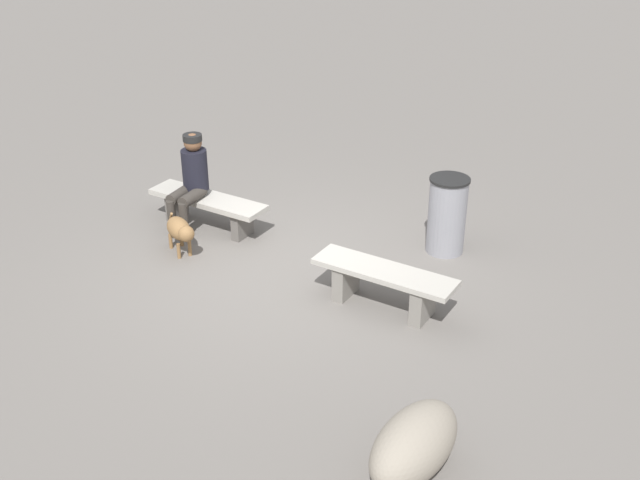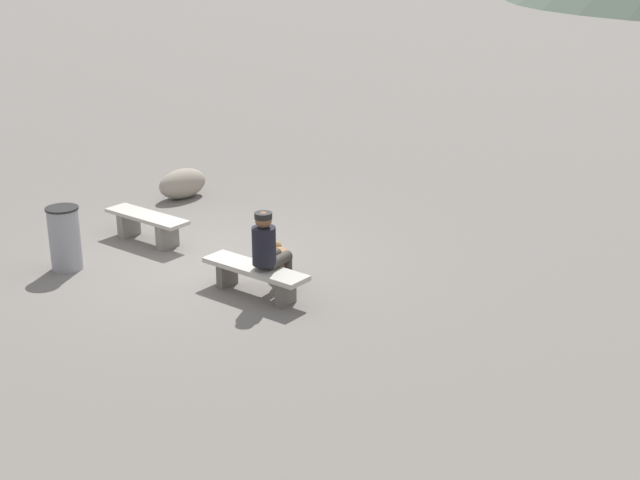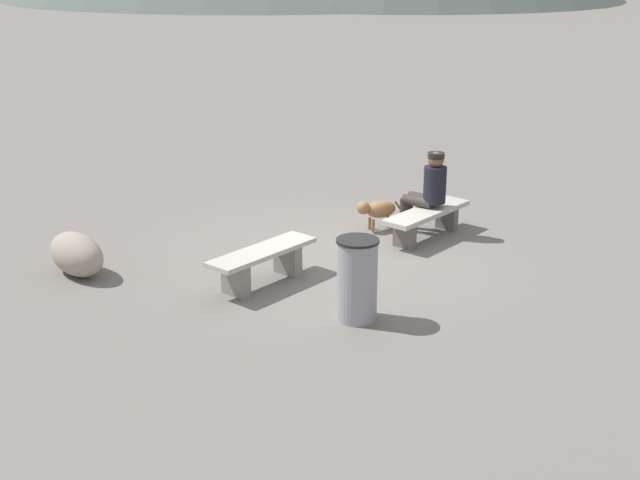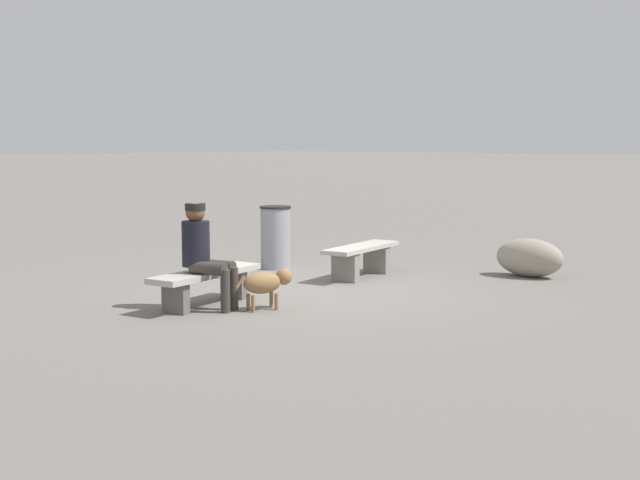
{
  "view_description": "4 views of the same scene",
  "coord_description": "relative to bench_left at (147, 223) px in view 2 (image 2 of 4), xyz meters",
  "views": [
    {
      "loc": [
        -5.55,
        5.25,
        4.37
      ],
      "look_at": [
        -0.91,
        0.28,
        0.85
      ],
      "focal_mm": 42.53,
      "sensor_mm": 36.0,
      "label": 1
    },
    {
      "loc": [
        10.58,
        -6.79,
        4.84
      ],
      "look_at": [
        1.48,
        1.0,
        0.51
      ],
      "focal_mm": 49.43,
      "sensor_mm": 36.0,
      "label": 2
    },
    {
      "loc": [
        -6.75,
        -8.41,
        3.99
      ],
      "look_at": [
        -0.91,
        -0.84,
        0.66
      ],
      "focal_mm": 47.54,
      "sensor_mm": 36.0,
      "label": 3
    },
    {
      "loc": [
        7.77,
        7.59,
        1.95
      ],
      "look_at": [
        0.11,
        0.32,
        0.71
      ],
      "focal_mm": 47.66,
      "sensor_mm": 36.0,
      "label": 4
    }
  ],
  "objects": [
    {
      "name": "ground",
      "position": [
        1.34,
        0.23,
        -0.34
      ],
      "size": [
        210.0,
        210.0,
        0.06
      ],
      "primitive_type": "cube",
      "color": "slate"
    },
    {
      "name": "bench_left",
      "position": [
        0.0,
        0.0,
        0.0
      ],
      "size": [
        1.61,
        0.72,
        0.46
      ],
      "rotation": [
        0.0,
        0.0,
        0.2
      ],
      "color": "gray",
      "rests_on": "ground"
    },
    {
      "name": "bench_right",
      "position": [
        2.86,
        0.03,
        0.0
      ],
      "size": [
        1.68,
        0.74,
        0.42
      ],
      "rotation": [
        0.0,
        0.0,
        0.2
      ],
      "color": "#605B56",
      "rests_on": "ground"
    },
    {
      "name": "seated_person",
      "position": [
        2.99,
        0.16,
        0.4
      ],
      "size": [
        0.46,
        0.67,
        1.24
      ],
      "rotation": [
        0.0,
        0.0,
        0.31
      ],
      "color": "black",
      "rests_on": "ground"
    },
    {
      "name": "dog",
      "position": [
        2.53,
        0.73,
        0.01
      ],
      "size": [
        0.68,
        0.38,
        0.46
      ],
      "rotation": [
        0.0,
        0.0,
        2.83
      ],
      "color": "olive",
      "rests_on": "ground"
    },
    {
      "name": "trash_bin",
      "position": [
        0.25,
        -1.51,
        0.17
      ],
      "size": [
        0.48,
        0.48,
        0.95
      ],
      "color": "gray",
      "rests_on": "ground"
    },
    {
      "name": "boulder",
      "position": [
        -1.69,
        1.72,
        -0.03
      ],
      "size": [
        0.62,
        1.05,
        0.55
      ],
      "primitive_type": "ellipsoid",
      "rotation": [
        0.0,
        0.0,
        1.67
      ],
      "color": "gray",
      "rests_on": "ground"
    }
  ]
}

